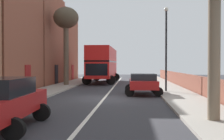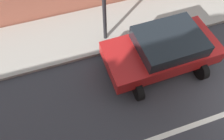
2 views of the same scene
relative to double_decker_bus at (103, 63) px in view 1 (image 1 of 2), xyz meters
The scene contains 10 objects.
ground_plane 15.17m from the double_decker_bus, 83.49° to the right, with size 84.00×84.00×0.00m, color #333338.
road_centre_line 15.17m from the double_decker_bus, 83.49° to the right, with size 0.16×54.00×0.01m, color silver.
sidewalk_left 15.40m from the double_decker_bus, 102.13° to the right, with size 2.60×60.00×0.12m, color #9E998E.
sidewalk_right 16.45m from the double_decker_bus, 66.10° to the right, with size 2.60×60.00×0.12m, color #9E998E.
boundary_wall_right 17.06m from the double_decker_bus, 61.31° to the right, with size 0.36×54.00×1.31m, color brown.
double_decker_bus is the anchor object (origin of this frame).
parked_car_red_left_0 23.18m from the double_decker_bus, 91.97° to the right, with size 2.63×4.35×1.68m.
parked_car_red_right_1 13.34m from the double_decker_bus, 71.53° to the right, with size 2.58×3.94×1.49m.
street_tree_left_2 7.29m from the double_decker_bus, 120.87° to the right, with size 2.49×2.49×7.72m.
lamppost_right 12.66m from the double_decker_bus, 61.50° to the right, with size 0.32×0.32×6.31m.
Camera 1 is at (1.74, -16.53, 2.09)m, focal length 42.88 mm.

